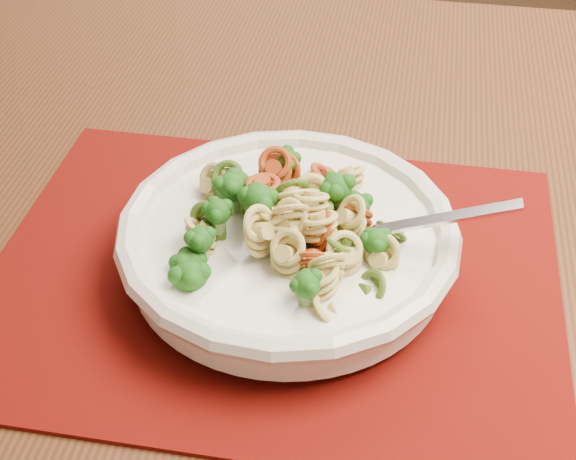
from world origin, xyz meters
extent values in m
cube|color=#432416|center=(0.00, 0.00, 0.00)|extent=(4.00, 4.00, 0.01)
cube|color=#502D16|center=(-0.38, -0.12, 0.68)|extent=(1.45, 1.22, 0.04)
cube|color=#502D16|center=(-0.76, 0.41, 0.33)|extent=(0.09, 0.09, 0.66)
cube|color=#610406|center=(-0.49, -0.24, 0.70)|extent=(0.55, 0.50, 0.00)
cylinder|color=silver|center=(-0.48, -0.23, 0.71)|extent=(0.11, 0.11, 0.01)
cylinder|color=silver|center=(-0.48, -0.23, 0.73)|extent=(0.25, 0.25, 0.03)
torus|color=silver|center=(-0.48, -0.23, 0.75)|extent=(0.27, 0.27, 0.02)
camera|label=1|loc=(-0.59, -0.69, 1.14)|focal=50.00mm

